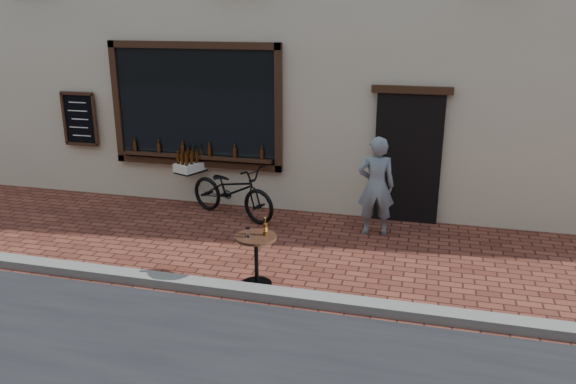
# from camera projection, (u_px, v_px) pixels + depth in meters

# --- Properties ---
(ground) EXTENTS (90.00, 90.00, 0.00)m
(ground) POSITION_uv_depth(u_px,v_px,m) (232.00, 301.00, 7.01)
(ground) COLOR #53241A
(ground) RESTS_ON ground
(kerb) EXTENTS (90.00, 0.25, 0.12)m
(kerb) POSITION_uv_depth(u_px,v_px,m) (237.00, 290.00, 7.18)
(kerb) COLOR slate
(kerb) RESTS_ON ground
(cargo_bicycle) EXTENTS (2.18, 1.33, 1.03)m
(cargo_bicycle) POSITION_uv_depth(u_px,v_px,m) (231.00, 190.00, 9.82)
(cargo_bicycle) COLOR black
(cargo_bicycle) RESTS_ON ground
(bistro_table) EXTENTS (0.54, 0.54, 0.93)m
(bistro_table) POSITION_uv_depth(u_px,v_px,m) (256.00, 250.00, 7.30)
(bistro_table) COLOR black
(bistro_table) RESTS_ON ground
(pedestrian) EXTENTS (0.65, 0.49, 1.62)m
(pedestrian) POSITION_uv_depth(u_px,v_px,m) (376.00, 186.00, 8.94)
(pedestrian) COLOR slate
(pedestrian) RESTS_ON ground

